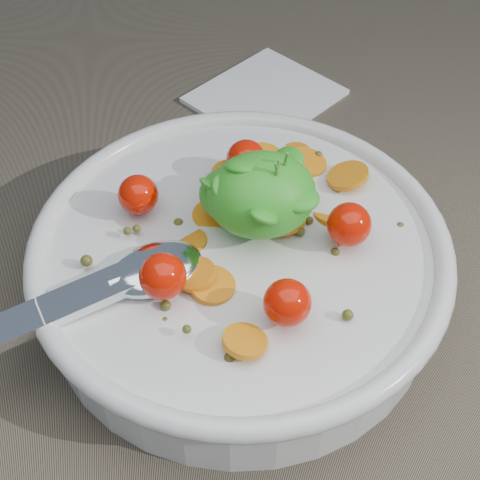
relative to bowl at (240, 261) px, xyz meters
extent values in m
plane|color=#776A55|center=(0.03, -0.01, -0.04)|extent=(6.00, 6.00, 0.00)
cylinder|color=silver|center=(0.00, 0.00, -0.01)|extent=(0.30, 0.30, 0.06)
torus|color=silver|center=(0.00, 0.00, 0.02)|extent=(0.31, 0.31, 0.02)
cylinder|color=silver|center=(0.00, 0.00, -0.03)|extent=(0.15, 0.15, 0.01)
cylinder|color=brown|center=(0.00, 0.00, -0.01)|extent=(0.27, 0.27, 0.04)
cylinder|color=orange|center=(0.07, 0.08, 0.02)|extent=(0.04, 0.04, 0.01)
cylinder|color=orange|center=(0.04, 0.09, 0.03)|extent=(0.04, 0.04, 0.01)
cylinder|color=orange|center=(-0.02, 0.03, 0.02)|extent=(0.03, 0.03, 0.01)
cylinder|color=orange|center=(-0.01, -0.09, 0.03)|extent=(0.04, 0.04, 0.01)
cylinder|color=orange|center=(0.00, 0.07, 0.03)|extent=(0.04, 0.04, 0.01)
cylinder|color=orange|center=(0.04, 0.01, 0.02)|extent=(0.04, 0.03, 0.02)
cylinder|color=orange|center=(0.00, 0.04, 0.03)|extent=(0.05, 0.05, 0.01)
cylinder|color=orange|center=(-0.03, -0.04, 0.02)|extent=(0.05, 0.05, 0.01)
cylinder|color=orange|center=(0.00, 0.06, 0.02)|extent=(0.05, 0.05, 0.01)
cylinder|color=orange|center=(-0.04, -0.03, 0.03)|extent=(0.04, 0.04, 0.01)
cylinder|color=orange|center=(0.06, 0.09, 0.02)|extent=(0.04, 0.04, 0.01)
cylinder|color=orange|center=(0.08, 0.02, 0.02)|extent=(0.04, 0.04, 0.02)
cylinder|color=orange|center=(-0.04, 0.01, 0.02)|extent=(0.04, 0.04, 0.01)
cylinder|color=orange|center=(0.01, 0.07, 0.03)|extent=(0.04, 0.04, 0.01)
cylinder|color=orange|center=(0.01, 0.03, 0.02)|extent=(0.03, 0.03, 0.01)
cylinder|color=orange|center=(0.10, 0.05, 0.03)|extent=(0.04, 0.05, 0.02)
sphere|color=#4A4A18|center=(0.08, 0.09, 0.02)|extent=(0.01, 0.01, 0.01)
sphere|color=#4A4A18|center=(0.05, 0.00, 0.02)|extent=(0.01, 0.01, 0.01)
sphere|color=#4A4A18|center=(-0.06, -0.06, 0.02)|extent=(0.01, 0.01, 0.01)
sphere|color=#4A4A18|center=(0.07, -0.02, 0.02)|extent=(0.01, 0.01, 0.01)
sphere|color=#4A4A18|center=(-0.05, -0.08, 0.03)|extent=(0.01, 0.01, 0.01)
sphere|color=#4A4A18|center=(0.00, 0.07, 0.02)|extent=(0.01, 0.01, 0.01)
sphere|color=#4A4A18|center=(-0.06, -0.05, 0.02)|extent=(0.01, 0.01, 0.01)
sphere|color=#4A4A18|center=(-0.07, 0.02, 0.03)|extent=(0.01, 0.01, 0.01)
sphere|color=#4A4A18|center=(0.06, 0.01, 0.02)|extent=(0.01, 0.01, 0.01)
sphere|color=#4A4A18|center=(0.06, -0.08, 0.03)|extent=(0.01, 0.01, 0.01)
sphere|color=#4A4A18|center=(0.04, 0.02, 0.02)|extent=(0.01, 0.01, 0.01)
sphere|color=#4A4A18|center=(0.12, 0.00, 0.02)|extent=(0.01, 0.01, 0.01)
sphere|color=#4A4A18|center=(-0.08, 0.02, 0.03)|extent=(0.01, 0.01, 0.01)
sphere|color=#4A4A18|center=(-0.11, -0.01, 0.03)|extent=(0.01, 0.01, 0.01)
sphere|color=#4A4A18|center=(-0.04, 0.03, 0.02)|extent=(0.01, 0.01, 0.01)
sphere|color=#4A4A18|center=(-0.02, -0.10, 0.02)|extent=(0.01, 0.01, 0.01)
sphere|color=#4A4A18|center=(0.04, 0.04, 0.02)|extent=(0.01, 0.01, 0.01)
sphere|color=red|center=(0.08, -0.01, 0.04)|extent=(0.03, 0.03, 0.03)
sphere|color=red|center=(0.02, 0.07, 0.04)|extent=(0.03, 0.03, 0.03)
sphere|color=red|center=(-0.07, 0.04, 0.04)|extent=(0.03, 0.03, 0.03)
sphere|color=red|center=(-0.06, -0.04, 0.04)|extent=(0.03, 0.03, 0.03)
sphere|color=red|center=(0.02, -0.07, 0.04)|extent=(0.03, 0.03, 0.03)
ellipsoid|color=green|center=(0.02, 0.01, 0.06)|extent=(0.08, 0.07, 0.06)
ellipsoid|color=green|center=(0.00, 0.02, 0.05)|extent=(0.05, 0.05, 0.04)
ellipsoid|color=green|center=(0.01, 0.02, 0.08)|extent=(0.03, 0.03, 0.02)
ellipsoid|color=green|center=(0.01, 0.02, 0.07)|extent=(0.03, 0.04, 0.02)
ellipsoid|color=green|center=(-0.02, 0.02, 0.06)|extent=(0.02, 0.02, 0.02)
ellipsoid|color=green|center=(0.02, 0.01, 0.08)|extent=(0.03, 0.03, 0.02)
ellipsoid|color=green|center=(0.02, 0.01, 0.08)|extent=(0.03, 0.03, 0.02)
ellipsoid|color=green|center=(0.02, 0.01, 0.07)|extent=(0.03, 0.03, 0.02)
ellipsoid|color=green|center=(-0.01, 0.02, 0.06)|extent=(0.04, 0.04, 0.02)
ellipsoid|color=green|center=(0.02, 0.03, 0.06)|extent=(0.03, 0.03, 0.01)
ellipsoid|color=green|center=(0.01, 0.01, 0.06)|extent=(0.04, 0.04, 0.03)
ellipsoid|color=green|center=(0.01, 0.03, 0.06)|extent=(0.03, 0.03, 0.01)
ellipsoid|color=green|center=(0.04, 0.03, 0.07)|extent=(0.03, 0.03, 0.02)
ellipsoid|color=green|center=(0.02, 0.01, 0.07)|extent=(0.03, 0.03, 0.03)
ellipsoid|color=green|center=(0.04, 0.00, 0.05)|extent=(0.02, 0.02, 0.02)
ellipsoid|color=green|center=(-0.01, -0.01, 0.06)|extent=(0.02, 0.03, 0.02)
ellipsoid|color=green|center=(0.01, -0.02, 0.07)|extent=(0.03, 0.02, 0.02)
ellipsoid|color=green|center=(-0.01, 0.01, 0.07)|extent=(0.03, 0.03, 0.03)
ellipsoid|color=green|center=(0.04, -0.01, 0.07)|extent=(0.03, 0.03, 0.01)
ellipsoid|color=green|center=(0.03, 0.01, 0.07)|extent=(0.02, 0.02, 0.02)
ellipsoid|color=green|center=(0.02, 0.01, 0.07)|extent=(0.04, 0.03, 0.03)
ellipsoid|color=green|center=(0.01, 0.05, 0.06)|extent=(0.03, 0.03, 0.02)
ellipsoid|color=green|center=(0.02, 0.01, 0.07)|extent=(0.02, 0.02, 0.02)
cylinder|color=#4C8C33|center=(0.02, 0.00, 0.07)|extent=(0.01, 0.01, 0.05)
cylinder|color=#4C8C33|center=(0.03, 0.00, 0.07)|extent=(0.01, 0.01, 0.05)
cylinder|color=#4C8C33|center=(0.03, 0.01, 0.07)|extent=(0.01, 0.01, 0.05)
ellipsoid|color=silver|center=(-0.06, -0.02, 0.03)|extent=(0.08, 0.07, 0.02)
cube|color=silver|center=(-0.11, -0.04, 0.03)|extent=(0.13, 0.06, 0.02)
cylinder|color=silver|center=(-0.08, -0.03, 0.03)|extent=(0.03, 0.02, 0.01)
cube|color=white|center=(0.07, 0.26, -0.03)|extent=(0.18, 0.18, 0.01)
camera|label=1|loc=(-0.05, -0.33, 0.39)|focal=50.00mm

